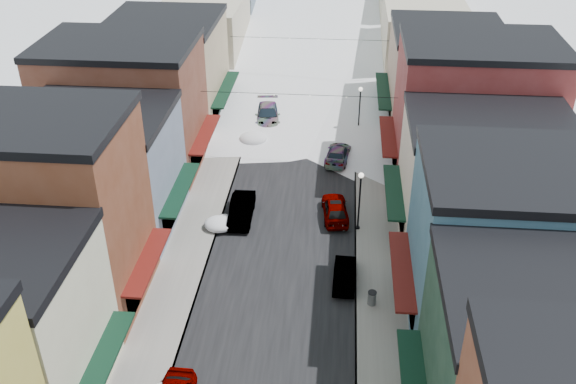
% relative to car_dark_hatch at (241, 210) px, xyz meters
% --- Properties ---
extents(road, '(10.00, 160.00, 0.01)m').
position_rel_car_dark_hatch_xyz_m(road, '(3.50, 29.56, -0.77)').
color(road, black).
rests_on(road, ground).
extents(sidewalk_left, '(3.20, 160.00, 0.15)m').
position_rel_car_dark_hatch_xyz_m(sidewalk_left, '(-3.10, 29.56, -0.70)').
color(sidewalk_left, gray).
rests_on(sidewalk_left, ground).
extents(sidewalk_right, '(3.20, 160.00, 0.15)m').
position_rel_car_dark_hatch_xyz_m(sidewalk_right, '(10.10, 29.56, -0.70)').
color(sidewalk_right, gray).
rests_on(sidewalk_right, ground).
extents(curb_left, '(0.10, 160.00, 0.15)m').
position_rel_car_dark_hatch_xyz_m(curb_left, '(-1.55, 29.56, -0.70)').
color(curb_left, slate).
rests_on(curb_left, ground).
extents(curb_right, '(0.10, 160.00, 0.15)m').
position_rel_car_dark_hatch_xyz_m(curb_right, '(8.55, 29.56, -0.70)').
color(curb_right, slate).
rests_on(curb_right, ground).
extents(bldg_l_brick_near, '(12.30, 8.20, 12.50)m').
position_rel_car_dark_hatch_xyz_m(bldg_l_brick_near, '(-10.19, -9.94, 5.48)').
color(bldg_l_brick_near, brown).
rests_on(bldg_l_brick_near, ground).
extents(bldg_l_grayblue, '(11.30, 9.20, 9.00)m').
position_rel_car_dark_hatch_xyz_m(bldg_l_grayblue, '(-9.69, -1.44, 3.73)').
color(bldg_l_grayblue, gray).
rests_on(bldg_l_grayblue, ground).
extents(bldg_l_brick_far, '(13.30, 9.20, 11.00)m').
position_rel_car_dark_hatch_xyz_m(bldg_l_brick_far, '(-10.69, 7.56, 4.73)').
color(bldg_l_brick_far, brown).
rests_on(bldg_l_brick_far, ground).
extents(bldg_l_tan, '(11.30, 11.20, 10.00)m').
position_rel_car_dark_hatch_xyz_m(bldg_l_tan, '(-9.69, 17.56, 4.23)').
color(bldg_l_tan, tan).
rests_on(bldg_l_tan, ground).
extents(bldg_r_green, '(11.30, 9.20, 9.50)m').
position_rel_car_dark_hatch_xyz_m(bldg_r_green, '(16.69, -18.44, 3.98)').
color(bldg_r_green, '#1C3A2B').
rests_on(bldg_r_green, ground).
extents(bldg_r_blue, '(11.30, 9.20, 10.50)m').
position_rel_car_dark_hatch_xyz_m(bldg_r_blue, '(16.69, -9.44, 4.48)').
color(bldg_r_blue, '#36617A').
rests_on(bldg_r_blue, ground).
extents(bldg_r_cream, '(12.30, 9.20, 9.00)m').
position_rel_car_dark_hatch_xyz_m(bldg_r_cream, '(17.19, -0.44, 3.73)').
color(bldg_r_cream, beige).
rests_on(bldg_r_cream, ground).
extents(bldg_r_brick_far, '(13.30, 9.20, 11.50)m').
position_rel_car_dark_hatch_xyz_m(bldg_r_brick_far, '(17.69, 8.56, 4.98)').
color(bldg_r_brick_far, maroon).
rests_on(bldg_r_brick_far, ground).
extents(bldg_r_tan, '(11.30, 11.20, 9.50)m').
position_rel_car_dark_hatch_xyz_m(bldg_r_tan, '(16.69, 18.56, 3.98)').
color(bldg_r_tan, '#977863').
rests_on(bldg_r_tan, ground).
extents(overhead_cables, '(16.40, 15.04, 0.04)m').
position_rel_car_dark_hatch_xyz_m(overhead_cables, '(3.50, 17.06, 5.42)').
color(overhead_cables, black).
rests_on(overhead_cables, ground).
extents(car_dark_hatch, '(1.76, 4.76, 1.55)m').
position_rel_car_dark_hatch_xyz_m(car_dark_hatch, '(0.00, 0.00, 0.00)').
color(car_dark_hatch, black).
rests_on(car_dark_hatch, ground).
extents(car_silver_wagon, '(3.07, 6.17, 1.72)m').
position_rel_car_dark_hatch_xyz_m(car_silver_wagon, '(0.00, 17.16, 0.08)').
color(car_silver_wagon, '#9899A0').
rests_on(car_silver_wagon, ground).
extents(car_green_sedan, '(1.53, 4.07, 1.33)m').
position_rel_car_dark_hatch_xyz_m(car_green_sedan, '(7.80, -6.92, -0.11)').
color(car_green_sedan, black).
rests_on(car_green_sedan, ground).
extents(car_gray_suv, '(2.36, 4.75, 1.56)m').
position_rel_car_dark_hatch_xyz_m(car_gray_suv, '(7.00, 0.76, 0.00)').
color(car_gray_suv, gray).
rests_on(car_gray_suv, ground).
extents(car_black_sedan, '(2.48, 4.90, 1.36)m').
position_rel_car_dark_hatch_xyz_m(car_black_sedan, '(7.00, 9.86, -0.10)').
color(car_black_sedan, black).
rests_on(car_black_sedan, ground).
extents(car_lane_silver, '(2.23, 4.94, 1.65)m').
position_rel_car_dark_hatch_xyz_m(car_lane_silver, '(2.61, 28.86, 0.05)').
color(car_lane_silver, '#9FA1A7').
rests_on(car_lane_silver, ground).
extents(car_lane_white, '(3.01, 6.03, 1.64)m').
position_rel_car_dark_hatch_xyz_m(car_lane_white, '(4.99, 43.29, 0.04)').
color(car_lane_white, silver).
rests_on(car_lane_white, ground).
extents(trash_can, '(0.55, 0.55, 0.94)m').
position_rel_car_dark_hatch_xyz_m(trash_can, '(9.51, -9.09, -0.15)').
color(trash_can, slate).
rests_on(trash_can, sidewalk_right).
extents(streetlamp_near, '(0.39, 0.39, 4.65)m').
position_rel_car_dark_hatch_xyz_m(streetlamp_near, '(8.70, -0.79, 2.31)').
color(streetlamp_near, black).
rests_on(streetlamp_near, sidewalk_right).
extents(streetlamp_far, '(0.39, 0.39, 4.63)m').
position_rel_car_dark_hatch_xyz_m(streetlamp_far, '(8.82, 15.25, 2.29)').
color(streetlamp_far, black).
rests_on(streetlamp_far, sidewalk_right).
extents(snow_pile_mid, '(2.26, 2.59, 0.96)m').
position_rel_car_dark_hatch_xyz_m(snow_pile_mid, '(-1.38, -1.52, -0.32)').
color(snow_pile_mid, white).
rests_on(snow_pile_mid, ground).
extents(snow_pile_far, '(2.58, 2.79, 1.09)m').
position_rel_car_dark_hatch_xyz_m(snow_pile_far, '(-0.78, 12.56, -0.26)').
color(snow_pile_far, white).
rests_on(snow_pile_far, ground).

